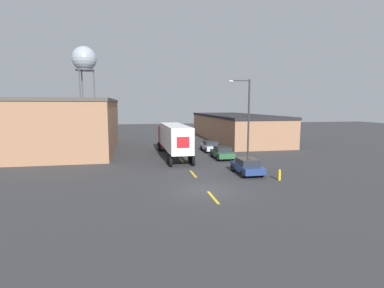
# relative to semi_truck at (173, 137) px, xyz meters

# --- Properties ---
(ground_plane) EXTENTS (160.00, 160.00, 0.00)m
(ground_plane) POSITION_rel_semi_truck_xyz_m (0.63, -15.07, -2.40)
(ground_plane) COLOR #333335
(road_centerline) EXTENTS (0.20, 17.14, 0.01)m
(road_centerline) POSITION_rel_semi_truck_xyz_m (0.63, -9.67, -2.40)
(road_centerline) COLOR gold
(road_centerline) RESTS_ON ground_plane
(warehouse_left) EXTENTS (11.10, 19.63, 7.08)m
(warehouse_left) POSITION_rel_semi_truck_xyz_m (-12.81, 6.60, 1.15)
(warehouse_left) COLOR #9E7051
(warehouse_left) RESTS_ON ground_plane
(warehouse_right) EXTENTS (9.78, 28.61, 4.57)m
(warehouse_right) POSITION_rel_semi_truck_xyz_m (13.41, 16.30, -0.11)
(warehouse_right) COLOR #9E7051
(warehouse_right) RESTS_ON ground_plane
(semi_truck) EXTENTS (2.92, 13.89, 3.99)m
(semi_truck) POSITION_rel_semi_truck_xyz_m (0.00, 0.00, 0.00)
(semi_truck) COLOR #B21919
(semi_truck) RESTS_ON ground_plane
(parked_car_right_far) EXTENTS (2.10, 4.14, 1.46)m
(parked_car_right_far) POSITION_rel_semi_truck_xyz_m (5.48, 3.10, -1.64)
(parked_car_right_far) COLOR silver
(parked_car_right_far) RESTS_ON ground_plane
(parked_car_right_mid) EXTENTS (2.10, 4.14, 1.46)m
(parked_car_right_mid) POSITION_rel_semi_truck_xyz_m (5.48, -2.62, -1.64)
(parked_car_right_mid) COLOR #2D5B38
(parked_car_right_mid) RESTS_ON ground_plane
(parked_car_right_near) EXTENTS (2.10, 4.14, 1.46)m
(parked_car_right_near) POSITION_rel_semi_truck_xyz_m (5.48, -10.63, -1.64)
(parked_car_right_near) COLOR navy
(parked_car_right_near) RESTS_ON ground_plane
(water_tower) EXTENTS (5.61, 5.61, 19.77)m
(water_tower) POSITION_rel_semi_truck_xyz_m (-15.74, 38.69, 14.31)
(water_tower) COLOR #47474C
(water_tower) RESTS_ON ground_plane
(street_lamp) EXTENTS (2.43, 0.32, 9.04)m
(street_lamp) POSITION_rel_semi_truck_xyz_m (7.44, -5.06, 2.77)
(street_lamp) COLOR #2D2D30
(street_lamp) RESTS_ON ground_plane
(fire_hydrant) EXTENTS (0.22, 0.22, 0.94)m
(fire_hydrant) POSITION_rel_semi_truck_xyz_m (7.31, -13.28, -1.93)
(fire_hydrant) COLOR gold
(fire_hydrant) RESTS_ON ground_plane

